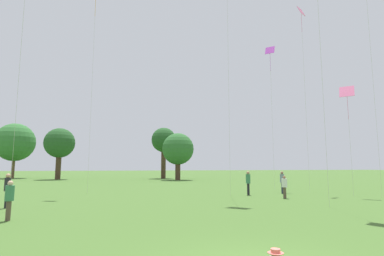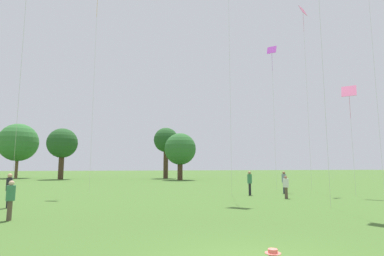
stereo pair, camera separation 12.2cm
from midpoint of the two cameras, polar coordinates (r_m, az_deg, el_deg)
person_standing_1 at (r=22.01m, az=17.04°, el=-10.34°), size 0.49×0.49×1.54m
person_standing_2 at (r=25.82m, az=16.68°, el=-9.51°), size 0.48×0.48×1.78m
person_standing_3 at (r=14.64m, az=-31.65°, el=-11.08°), size 0.35×0.35×1.61m
person_standing_4 at (r=18.99m, az=-31.89°, el=-9.51°), size 0.38×0.38×1.81m
person_standing_6 at (r=23.78m, az=10.50°, el=-9.85°), size 0.49×0.49×1.81m
kite_0 at (r=30.02m, az=-18.04°, el=21.34°), size 1.02×0.89×17.85m
kite_2 at (r=32.24m, az=14.54°, el=13.09°), size 0.97×0.94×14.37m
kite_3 at (r=31.64m, az=20.02°, el=18.75°), size 1.00×0.82×17.17m
kite_5 at (r=26.17m, az=27.29°, el=5.78°), size 1.13×1.12×8.41m
distant_tree_0 at (r=48.75m, az=-2.77°, el=-4.06°), size 5.12×5.12×7.55m
distant_tree_1 at (r=64.51m, az=-30.70°, el=-2.35°), size 7.00×7.00×10.11m
distant_tree_2 at (r=55.37m, az=-5.48°, el=-2.45°), size 4.50×4.50×9.27m
distant_tree_3 at (r=55.68m, az=-23.97°, el=-2.71°), size 5.04×5.04×8.65m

